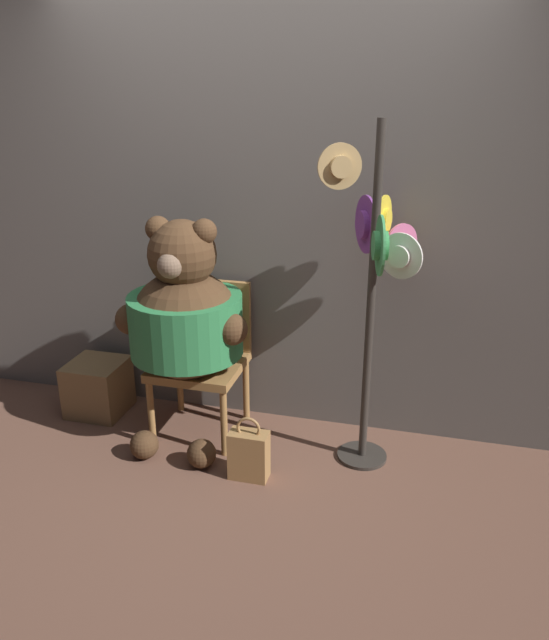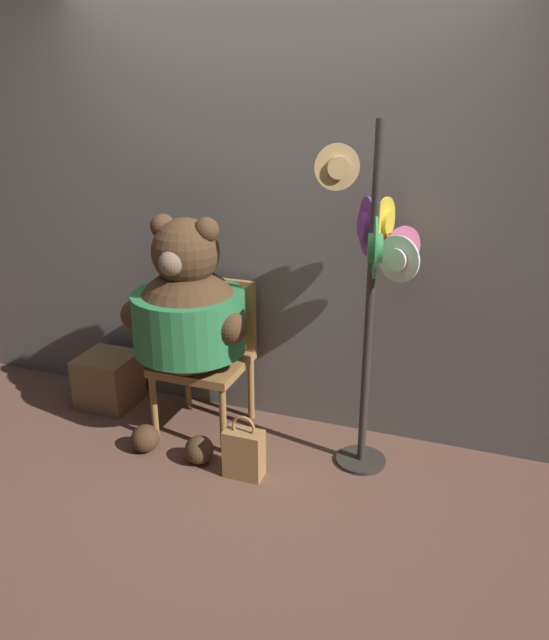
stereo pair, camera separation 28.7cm
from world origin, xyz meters
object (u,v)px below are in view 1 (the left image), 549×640
at_px(hat_display_rack, 374,272).
at_px(chair, 203,352).
at_px(teddy_bear, 185,318).
at_px(handbag_on_ground, 249,454).

bearing_deg(hat_display_rack, chair, 173.56).
xyz_separation_m(teddy_bear, hat_display_rack, (1.03, 0.05, 0.33)).
height_order(chair, handbag_on_ground, chair).
bearing_deg(handbag_on_ground, hat_display_rack, 31.41).
xyz_separation_m(hat_display_rack, handbag_on_ground, (-0.57, -0.35, -0.96)).
height_order(chair, teddy_bear, teddy_bear).
distance_m(hat_display_rack, handbag_on_ground, 1.17).
bearing_deg(chair, hat_display_rack, -6.44).
distance_m(chair, handbag_on_ground, 0.72).
relative_size(teddy_bear, hat_display_rack, 0.72).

